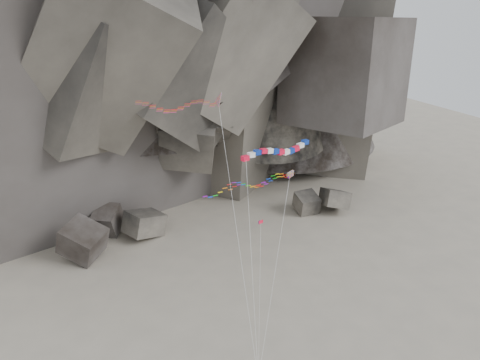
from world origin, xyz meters
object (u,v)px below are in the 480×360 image
object	(u,v)px
banner_kite	(277,152)
parafoil_kite	(245,185)
delta_kite	(174,105)
pennant_kite	(260,245)

from	to	relation	value
banner_kite	parafoil_kite	xyz separation A→B (m)	(-3.84, 0.22, -3.64)
delta_kite	pennant_kite	world-z (taller)	delta_kite
delta_kite	pennant_kite	size ratio (longest dim) A/B	1.93
banner_kite	pennant_kite	bearing A→B (deg)	-157.80
delta_kite	parafoil_kite	xyz separation A→B (m)	(7.35, -2.31, -9.40)
parafoil_kite	pennant_kite	size ratio (longest dim) A/B	1.31
delta_kite	parafoil_kite	distance (m)	12.15
banner_kite	parafoil_kite	distance (m)	5.30
banner_kite	parafoil_kite	world-z (taller)	banner_kite
parafoil_kite	pennant_kite	xyz separation A→B (m)	(0.77, -2.81, -6.58)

